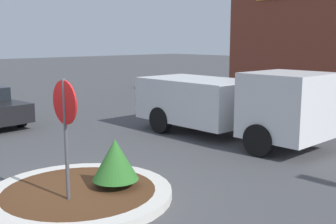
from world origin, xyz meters
TOP-DOWN VIEW (x-y plane):
  - ground_plane at (0.00, 0.00)m, footprint 120.00×120.00m
  - traffic_island at (0.00, 0.00)m, footprint 3.58×3.58m
  - stop_sign at (0.28, -0.39)m, footprint 0.78×0.07m
  - island_shrub at (0.32, 0.63)m, footprint 0.91×0.91m
  - utility_truck at (-1.22, 6.03)m, footprint 6.19×2.28m

SIDE VIEW (x-z plane):
  - ground_plane at x=0.00m, z-range 0.00..0.00m
  - traffic_island at x=0.00m, z-range 0.00..0.17m
  - island_shrub at x=0.32m, z-range 0.24..1.20m
  - utility_truck at x=-1.22m, z-range 0.05..2.20m
  - stop_sign at x=0.28m, z-range 0.47..2.82m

